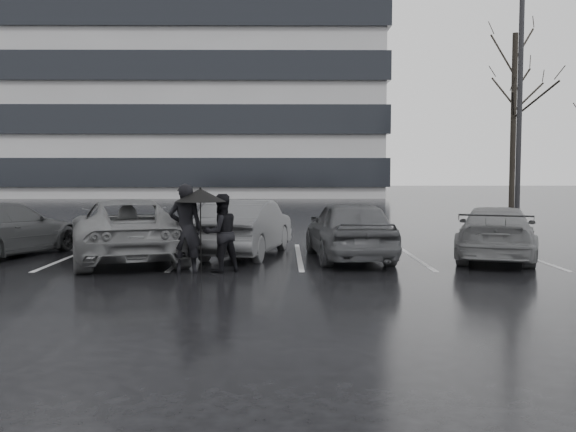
# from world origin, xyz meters

# --- Properties ---
(ground) EXTENTS (160.00, 160.00, 0.00)m
(ground) POSITION_xyz_m (0.00, 0.00, 0.00)
(ground) COLOR black
(ground) RESTS_ON ground
(office_building) EXTENTS (61.00, 26.00, 29.00)m
(office_building) POSITION_xyz_m (-22.00, 48.00, 14.34)
(office_building) COLOR #98989A
(office_building) RESTS_ON ground
(car_main) EXTENTS (2.04, 4.35, 1.44)m
(car_main) POSITION_xyz_m (1.78, 1.94, 0.72)
(car_main) COLOR black
(car_main) RESTS_ON ground
(car_west_a) EXTENTS (2.32, 4.42, 1.39)m
(car_west_a) POSITION_xyz_m (-0.72, 2.73, 0.69)
(car_west_a) COLOR #2A2A2C
(car_west_a) RESTS_ON ground
(car_west_b) EXTENTS (3.90, 5.69, 1.45)m
(car_west_b) POSITION_xyz_m (-3.49, 1.90, 0.72)
(car_west_b) COLOR #454548
(car_west_b) RESTS_ON ground
(car_west_c) EXTENTS (3.19, 4.98, 1.34)m
(car_west_c) POSITION_xyz_m (-6.71, 2.50, 0.67)
(car_west_c) COLOR black
(car_west_c) RESTS_ON ground
(car_east) EXTENTS (3.09, 4.68, 1.26)m
(car_east) POSITION_xyz_m (5.27, 1.90, 0.63)
(car_east) COLOR #454548
(car_east) RESTS_ON ground
(pedestrian_left) EXTENTS (0.68, 0.45, 1.84)m
(pedestrian_left) POSITION_xyz_m (-1.79, -0.08, 0.92)
(pedestrian_left) COLOR black
(pedestrian_left) RESTS_ON ground
(pedestrian_right) EXTENTS (1.00, 0.94, 1.63)m
(pedestrian_right) POSITION_xyz_m (-1.08, 0.09, 0.81)
(pedestrian_right) COLOR black
(pedestrian_right) RESTS_ON ground
(umbrella) EXTENTS (1.04, 1.04, 1.76)m
(umbrella) POSITION_xyz_m (-1.47, -0.14, 1.61)
(umbrella) COLOR black
(umbrella) RESTS_ON ground
(lamp_post) EXTENTS (0.54, 0.54, 9.88)m
(lamp_post) POSITION_xyz_m (8.25, 8.73, 4.52)
(lamp_post) COLOR #98989A
(lamp_post) RESTS_ON ground
(stall_stripes) EXTENTS (19.72, 5.00, 0.00)m
(stall_stripes) POSITION_xyz_m (-0.80, 2.50, 0.00)
(stall_stripes) COLOR #B1B1B4
(stall_stripes) RESTS_ON ground
(tree_north) EXTENTS (0.26, 0.26, 8.50)m
(tree_north) POSITION_xyz_m (11.00, 17.00, 4.25)
(tree_north) COLOR black
(tree_north) RESTS_ON ground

